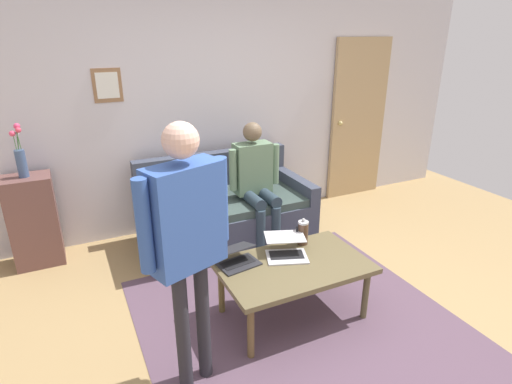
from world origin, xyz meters
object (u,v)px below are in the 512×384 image
at_px(couch, 225,213).
at_px(laptop_center, 286,250).
at_px(person_standing, 187,230).
at_px(coffee_table, 293,269).
at_px(french_press, 303,233).
at_px(interior_door, 358,120).
at_px(side_shelf, 34,221).
at_px(flower_vase, 20,157).
at_px(laptop_left, 237,259).
at_px(person_seated, 256,178).

height_order(couch, laptop_center, couch).
bearing_deg(person_standing, coffee_table, -160.91).
bearing_deg(french_press, interior_door, -137.83).
bearing_deg(couch, coffee_table, 89.57).
relative_size(laptop_center, side_shelf, 0.49).
distance_m(laptop_center, flower_vase, 2.49).
bearing_deg(coffee_table, side_shelf, -44.35).
distance_m(interior_door, side_shelf, 3.94).
relative_size(side_shelf, person_standing, 0.52).
relative_size(interior_door, couch, 1.19).
bearing_deg(interior_door, side_shelf, 2.66).
height_order(laptop_center, flower_vase, flower_vase).
bearing_deg(laptop_left, person_standing, 44.70).
height_order(couch, person_standing, person_standing).
relative_size(couch, side_shelf, 1.96).
xyz_separation_m(couch, side_shelf, (1.81, -0.32, 0.14)).
xyz_separation_m(couch, flower_vase, (1.81, -0.32, 0.76)).
xyz_separation_m(couch, french_press, (-0.22, 1.20, 0.26)).
height_order(person_standing, person_seated, person_standing).
distance_m(interior_door, couch, 2.26).
xyz_separation_m(interior_door, laptop_center, (2.08, 1.80, -0.51)).
bearing_deg(couch, person_standing, 62.71).
height_order(laptop_center, side_shelf, side_shelf).
distance_m(laptop_left, flower_vase, 2.18).
bearing_deg(couch, french_press, 100.22).
bearing_deg(laptop_left, laptop_center, 172.94).
xyz_separation_m(interior_door, flower_vase, (3.89, 0.18, 0.04)).
height_order(interior_door, flower_vase, interior_door).
bearing_deg(side_shelf, laptop_center, 138.32).
relative_size(laptop_left, person_seated, 0.26).
bearing_deg(flower_vase, person_standing, 113.59).
bearing_deg(person_seated, interior_door, -158.45).
relative_size(coffee_table, laptop_center, 2.63).
distance_m(coffee_table, laptop_left, 0.44).
height_order(laptop_left, person_seated, person_seated).
xyz_separation_m(coffee_table, person_seated, (-0.27, -1.22, 0.31)).
bearing_deg(interior_door, french_press, 42.17).
height_order(coffee_table, laptop_center, laptop_center).
xyz_separation_m(coffee_table, side_shelf, (1.80, -1.76, 0.02)).
relative_size(french_press, person_standing, 0.14).
height_order(couch, laptop_left, couch).
bearing_deg(person_standing, french_press, -153.70).
height_order(couch, person_seated, person_seated).
bearing_deg(laptop_left, person_seated, -122.47).
bearing_deg(french_press, laptop_center, 25.25).
height_order(laptop_center, french_press, french_press).
bearing_deg(french_press, coffee_table, 47.12).
xyz_separation_m(interior_door, person_seated, (1.83, 0.72, -0.30)).
bearing_deg(person_seated, laptop_center, 76.81).
bearing_deg(laptop_center, french_press, -154.75).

